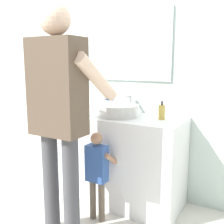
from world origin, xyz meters
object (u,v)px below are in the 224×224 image
Objects in this scene: soap_bottle at (162,112)px; toothbrush_cup at (86,107)px; adult_parent at (59,102)px; child_toddler at (97,168)px.

toothbrush_cup is at bearing -177.08° from soap_bottle.
toothbrush_cup is 0.12× the size of adult_parent.
toothbrush_cup is at bearing 134.16° from child_toddler.
soap_bottle is 0.76m from child_toddler.
child_toddler is at bearing -45.84° from toothbrush_cup.
child_toddler is (0.40, -0.41, -0.44)m from toothbrush_cup.
toothbrush_cup is 0.72m from child_toddler.
soap_bottle is (0.80, 0.04, 0.01)m from toothbrush_cup.
child_toddler is at bearing 62.50° from adult_parent.
child_toddler is at bearing -131.52° from soap_bottle.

